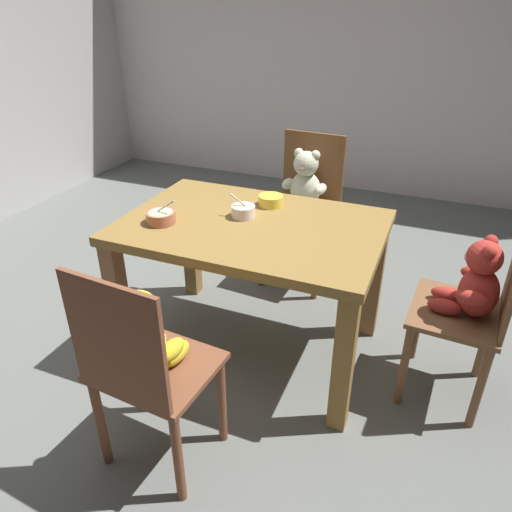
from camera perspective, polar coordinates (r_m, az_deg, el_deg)
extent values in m
cube|color=slate|center=(2.58, -0.43, -10.92)|extent=(5.20, 5.20, 0.04)
cube|color=beige|center=(4.46, 13.61, 25.21)|extent=(5.20, 0.08, 2.81)
cube|color=olive|center=(2.19, -0.50, 3.47)|extent=(1.19, 0.81, 0.04)
cube|color=brown|center=(2.36, -16.08, -5.74)|extent=(0.08, 0.08, 0.67)
cube|color=olive|center=(1.98, 10.40, -12.63)|extent=(0.08, 0.08, 0.67)
cube|color=olive|center=(2.85, -7.79, 1.50)|extent=(0.08, 0.08, 0.67)
cube|color=brown|center=(2.54, 13.95, -2.74)|extent=(0.08, 0.08, 0.67)
cube|color=brown|center=(2.22, 22.82, -6.17)|extent=(0.39, 0.43, 0.02)
cylinder|color=brown|center=(2.49, 18.81, -7.57)|extent=(0.04, 0.04, 0.43)
cylinder|color=brown|center=(2.22, 17.29, -12.44)|extent=(0.04, 0.04, 0.43)
cylinder|color=brown|center=(2.49, 25.72, -9.06)|extent=(0.04, 0.04, 0.43)
cylinder|color=brown|center=(2.22, 25.19, -14.13)|extent=(0.04, 0.04, 0.43)
ellipsoid|color=#AF3129|center=(2.16, 25.06, -3.94)|extent=(0.17, 0.20, 0.21)
ellipsoid|color=beige|center=(2.16, 23.67, -3.89)|extent=(0.06, 0.11, 0.13)
sphere|color=#AF3129|center=(2.09, 25.68, -0.17)|extent=(0.14, 0.14, 0.14)
ellipsoid|color=beige|center=(2.09, 24.30, -0.14)|extent=(0.05, 0.06, 0.04)
sphere|color=#AF3129|center=(2.11, 26.32, 1.59)|extent=(0.05, 0.05, 0.05)
sphere|color=#AF3129|center=(2.02, 26.19, 0.47)|extent=(0.05, 0.05, 0.05)
ellipsoid|color=#AF3129|center=(2.24, 24.80, -1.91)|extent=(0.13, 0.07, 0.06)
ellipsoid|color=#AF3129|center=(2.06, 24.37, -4.61)|extent=(0.13, 0.07, 0.06)
ellipsoid|color=#AF3129|center=(2.24, 21.95, -4.30)|extent=(0.14, 0.07, 0.07)
ellipsoid|color=#AF3129|center=(2.15, 21.63, -5.66)|extent=(0.14, 0.07, 0.07)
cube|color=brown|center=(1.82, -11.77, -12.85)|extent=(0.44, 0.39, 0.02)
cube|color=brown|center=(1.57, -16.43, -9.95)|extent=(0.38, 0.05, 0.45)
cylinder|color=brown|center=(1.98, -4.12, -16.87)|extent=(0.04, 0.04, 0.43)
cylinder|color=brown|center=(2.14, -12.54, -13.47)|extent=(0.04, 0.04, 0.43)
cylinder|color=brown|center=(1.82, -9.32, -22.76)|extent=(0.04, 0.04, 0.43)
cylinder|color=brown|center=(1.99, -18.11, -18.37)|extent=(0.04, 0.04, 0.43)
ellipsoid|color=gold|center=(1.70, -13.47, -11.02)|extent=(0.20, 0.18, 0.22)
ellipsoid|color=#D4B08C|center=(1.74, -12.35, -10.36)|extent=(0.11, 0.07, 0.13)
sphere|color=gold|center=(1.61, -13.90, -6.40)|extent=(0.14, 0.14, 0.14)
ellipsoid|color=#D4B08C|center=(1.65, -12.78, -5.84)|extent=(0.06, 0.05, 0.04)
sphere|color=gold|center=(1.55, -12.96, -5.51)|extent=(0.05, 0.05, 0.05)
sphere|color=gold|center=(1.61, -15.68, -4.56)|extent=(0.05, 0.05, 0.05)
ellipsoid|color=gold|center=(1.64, -10.11, -11.03)|extent=(0.07, 0.13, 0.06)
ellipsoid|color=gold|center=(1.76, -15.82, -8.77)|extent=(0.07, 0.13, 0.06)
ellipsoid|color=gold|center=(1.79, -9.56, -11.42)|extent=(0.08, 0.15, 0.07)
ellipsoid|color=gold|center=(1.84, -12.25, -10.37)|extent=(0.08, 0.15, 0.07)
cube|color=brown|center=(2.93, 5.27, 4.69)|extent=(0.45, 0.43, 0.02)
cube|color=brown|center=(3.01, 6.85, 10.22)|extent=(0.39, 0.04, 0.46)
cylinder|color=brown|center=(2.95, 0.59, 0.13)|extent=(0.04, 0.04, 0.43)
cylinder|color=brown|center=(2.83, 7.17, -1.41)|extent=(0.04, 0.04, 0.43)
cylinder|color=brown|center=(3.23, 3.25, 2.77)|extent=(0.04, 0.04, 0.43)
cylinder|color=brown|center=(3.12, 9.32, 1.46)|extent=(0.04, 0.04, 0.43)
cube|color=tan|center=(2.92, 5.29, 5.20)|extent=(0.41, 0.40, 0.04)
ellipsoid|color=beige|center=(2.93, 5.91, 7.94)|extent=(0.20, 0.17, 0.22)
ellipsoid|color=beige|center=(2.89, 5.54, 7.42)|extent=(0.11, 0.06, 0.13)
sphere|color=beige|center=(2.87, 6.01, 10.93)|extent=(0.15, 0.15, 0.15)
ellipsoid|color=beige|center=(2.83, 5.61, 10.43)|extent=(0.06, 0.06, 0.04)
sphere|color=beige|center=(2.88, 5.15, 12.19)|extent=(0.06, 0.06, 0.06)
sphere|color=beige|center=(2.85, 7.13, 11.89)|extent=(0.06, 0.06, 0.06)
ellipsoid|color=beige|center=(2.94, 3.83, 8.64)|extent=(0.07, 0.13, 0.06)
ellipsoid|color=beige|center=(2.87, 7.77, 7.94)|extent=(0.07, 0.13, 0.06)
ellipsoid|color=beige|center=(2.88, 4.07, 6.01)|extent=(0.08, 0.15, 0.07)
ellipsoid|color=beige|center=(2.85, 6.00, 5.64)|extent=(0.08, 0.15, 0.07)
cylinder|color=white|center=(2.24, -1.54, 5.37)|extent=(0.11, 0.11, 0.06)
cylinder|color=white|center=(2.24, -1.54, 4.83)|extent=(0.06, 0.06, 0.01)
cylinder|color=beige|center=(2.23, -1.55, 5.90)|extent=(0.09, 0.09, 0.01)
cylinder|color=#BCBCC1|center=(2.22, -2.18, 6.74)|extent=(0.08, 0.01, 0.06)
ellipsoid|color=#BCBCC1|center=(2.23, -1.34, 5.80)|extent=(0.03, 0.02, 0.01)
cylinder|color=#B56A4F|center=(2.22, -11.30, 4.56)|extent=(0.14, 0.14, 0.05)
cylinder|color=#B56A4F|center=(2.23, -11.25, 4.06)|extent=(0.07, 0.07, 0.01)
cylinder|color=beige|center=(2.21, -11.36, 5.09)|extent=(0.11, 0.11, 0.01)
cylinder|color=#BCBCC1|center=(2.18, -10.75, 5.88)|extent=(0.09, 0.01, 0.07)
ellipsoid|color=#BCBCC1|center=(2.22, -11.58, 5.04)|extent=(0.03, 0.02, 0.01)
cylinder|color=yellow|center=(2.36, 1.77, 6.66)|extent=(0.12, 0.12, 0.05)
cylinder|color=yellow|center=(2.37, 1.76, 6.19)|extent=(0.07, 0.07, 0.01)
cylinder|color=#D2B886|center=(2.36, 1.78, 7.14)|extent=(0.10, 0.10, 0.01)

